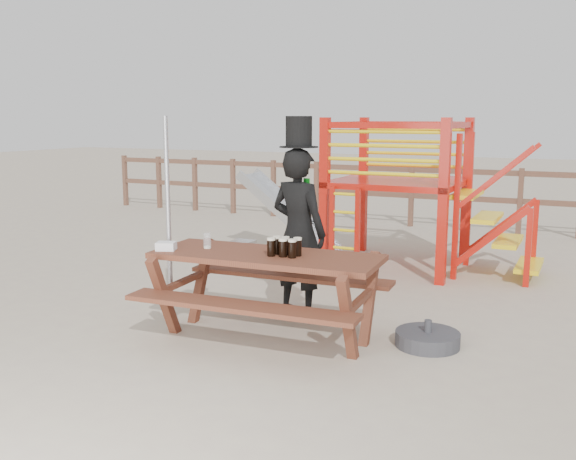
% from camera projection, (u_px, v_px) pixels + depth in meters
% --- Properties ---
extents(ground, '(60.00, 60.00, 0.00)m').
position_uv_depth(ground, '(270.00, 341.00, 6.11)').
color(ground, tan).
rests_on(ground, ground).
extents(back_fence, '(15.09, 0.09, 1.20)m').
position_uv_depth(back_fence, '(437.00, 190.00, 12.20)').
color(back_fence, brown).
rests_on(back_fence, ground).
extents(playground_fort, '(4.71, 1.84, 2.10)m').
position_uv_depth(playground_fort, '(393.00, 191.00, 9.05)').
color(playground_fort, red).
rests_on(playground_fort, ground).
extents(picnic_table, '(2.24, 1.61, 0.84)m').
position_uv_depth(picnic_table, '(266.00, 285.00, 6.09)').
color(picnic_table, brown).
rests_on(picnic_table, ground).
extents(man_with_hat, '(0.73, 0.55, 2.12)m').
position_uv_depth(man_with_hat, '(299.00, 228.00, 6.78)').
color(man_with_hat, black).
rests_on(man_with_hat, ground).
extents(metal_pole, '(0.05, 0.05, 2.12)m').
position_uv_depth(metal_pole, '(169.00, 225.00, 6.31)').
color(metal_pole, '#B2B2B7').
rests_on(metal_pole, ground).
extents(parasol_base, '(0.60, 0.60, 0.25)m').
position_uv_depth(parasol_base, '(427.00, 339.00, 5.96)').
color(parasol_base, '#333337').
rests_on(parasol_base, ground).
extents(paper_bag, '(0.22, 0.19, 0.08)m').
position_uv_depth(paper_bag, '(166.00, 246.00, 6.19)').
color(paper_bag, white).
rests_on(paper_bag, picnic_table).
extents(stout_pints, '(0.29, 0.19, 0.17)m').
position_uv_depth(stout_pints, '(284.00, 247.00, 5.92)').
color(stout_pints, black).
rests_on(stout_pints, picnic_table).
extents(empty_glasses, '(0.08, 0.08, 0.15)m').
position_uv_depth(empty_glasses, '(207.00, 241.00, 6.27)').
color(empty_glasses, silver).
rests_on(empty_glasses, picnic_table).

